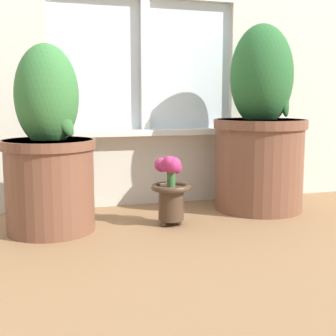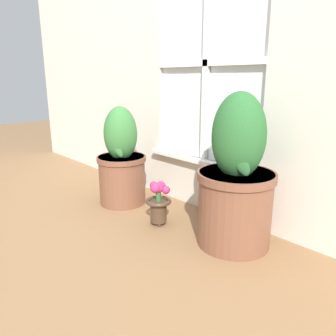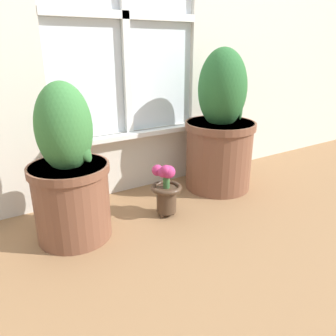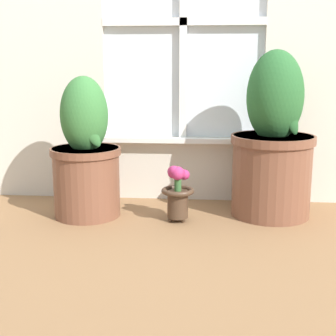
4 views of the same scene
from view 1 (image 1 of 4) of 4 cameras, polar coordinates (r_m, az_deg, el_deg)
ground_plane at (r=1.51m, az=2.41°, el=-8.61°), size 10.00×10.00×0.00m
potted_plant_left at (r=1.60m, az=-14.32°, el=1.72°), size 0.31×0.31×0.62m
potted_plant_right at (r=1.89m, az=11.16°, el=4.21°), size 0.37×0.37×0.73m
flower_vase at (r=1.64m, az=0.22°, el=-2.29°), size 0.14×0.14×0.25m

